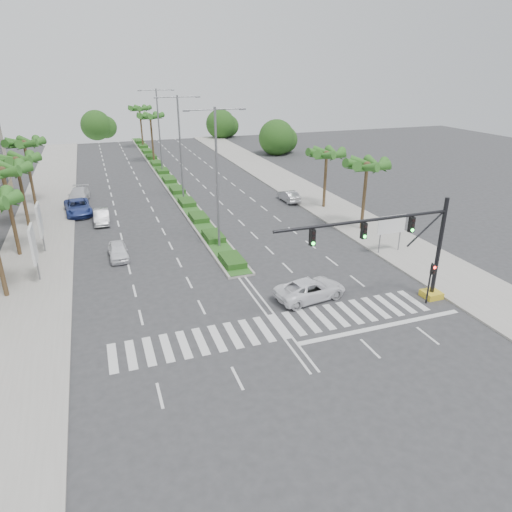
% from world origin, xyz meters
% --- Properties ---
extents(ground, '(160.00, 160.00, 0.00)m').
position_xyz_m(ground, '(0.00, 0.00, 0.00)').
color(ground, '#333335').
rests_on(ground, ground).
extents(footpath_right, '(6.00, 120.00, 0.15)m').
position_xyz_m(footpath_right, '(15.20, 20.00, 0.07)').
color(footpath_right, gray).
rests_on(footpath_right, ground).
extents(footpath_left, '(6.00, 120.00, 0.15)m').
position_xyz_m(footpath_left, '(-15.20, 20.00, 0.07)').
color(footpath_left, gray).
rests_on(footpath_left, ground).
extents(median, '(2.20, 75.00, 0.20)m').
position_xyz_m(median, '(0.00, 45.00, 0.10)').
color(median, gray).
rests_on(median, ground).
extents(median_grass, '(1.80, 75.00, 0.04)m').
position_xyz_m(median_grass, '(0.00, 45.00, 0.22)').
color(median_grass, '#2A5A1F').
rests_on(median_grass, median).
extents(signal_gantry, '(12.60, 1.20, 7.20)m').
position_xyz_m(signal_gantry, '(9.27, -0.00, 3.46)').
color(signal_gantry, gold).
rests_on(signal_gantry, ground).
extents(pedestrian_signal, '(0.28, 0.36, 3.00)m').
position_xyz_m(pedestrian_signal, '(10.60, -0.68, 2.04)').
color(pedestrian_signal, black).
rests_on(pedestrian_signal, ground).
extents(direction_sign, '(2.70, 0.11, 3.40)m').
position_xyz_m(direction_sign, '(13.50, 7.99, 2.45)').
color(direction_sign, slate).
rests_on(direction_sign, ground).
extents(billboard_near, '(0.18, 2.10, 4.35)m').
position_xyz_m(billboard_near, '(-14.50, 12.00, 2.96)').
color(billboard_near, slate).
rests_on(billboard_near, ground).
extents(billboard_far, '(0.18, 2.10, 4.35)m').
position_xyz_m(billboard_far, '(-14.50, 18.00, 2.96)').
color(billboard_far, slate).
rests_on(billboard_far, ground).
extents(palm_left_mid, '(4.57, 4.68, 7.95)m').
position_xyz_m(palm_left_mid, '(-16.50, 18.00, 7.08)').
color(palm_left_mid, brown).
rests_on(palm_left_mid, ground).
extents(palm_left_far, '(4.57, 4.68, 7.35)m').
position_xyz_m(palm_left_far, '(-16.50, 26.00, 6.50)').
color(palm_left_far, brown).
rests_on(palm_left_far, ground).
extents(palm_left_end, '(4.57, 4.68, 7.75)m').
position_xyz_m(palm_left_end, '(-16.50, 34.00, 6.88)').
color(palm_left_end, brown).
rests_on(palm_left_end, ground).
extents(palm_right_near, '(4.57, 4.68, 7.05)m').
position_xyz_m(palm_right_near, '(14.50, 14.00, 6.20)').
color(palm_right_near, brown).
rests_on(palm_right_near, ground).
extents(palm_right_far, '(4.57, 4.68, 6.75)m').
position_xyz_m(palm_right_far, '(14.50, 22.00, 5.91)').
color(palm_right_far, brown).
rests_on(palm_right_far, ground).
extents(palm_median_a, '(4.57, 4.68, 8.05)m').
position_xyz_m(palm_median_a, '(0.00, 55.00, 7.17)').
color(palm_median_a, brown).
rests_on(palm_median_a, ground).
extents(palm_median_b, '(4.57, 4.68, 8.05)m').
position_xyz_m(palm_median_b, '(0.00, 70.00, 7.17)').
color(palm_median_b, brown).
rests_on(palm_median_b, ground).
extents(streetlight_near, '(5.10, 0.25, 12.00)m').
position_xyz_m(streetlight_near, '(0.00, 14.00, 6.81)').
color(streetlight_near, slate).
rests_on(streetlight_near, ground).
extents(streetlight_mid, '(5.10, 0.25, 12.00)m').
position_xyz_m(streetlight_mid, '(0.00, 30.00, 6.81)').
color(streetlight_mid, slate).
rests_on(streetlight_mid, ground).
extents(streetlight_far, '(5.10, 0.25, 12.00)m').
position_xyz_m(streetlight_far, '(0.00, 46.00, 6.81)').
color(streetlight_far, slate).
rests_on(streetlight_far, ground).
extents(car_parked_a, '(1.60, 3.86, 1.31)m').
position_xyz_m(car_parked_a, '(-8.60, 14.62, 0.65)').
color(car_parked_a, white).
rests_on(car_parked_a, ground).
extents(car_parked_b, '(1.59, 4.27, 1.39)m').
position_xyz_m(car_parked_b, '(-9.51, 24.80, 0.70)').
color(car_parked_b, '#B6B7BB').
rests_on(car_parked_b, ground).
extents(car_parked_c, '(3.11, 5.87, 1.57)m').
position_xyz_m(car_parked_c, '(-11.80, 28.84, 0.79)').
color(car_parked_c, '#2F4391').
rests_on(car_parked_c, ground).
extents(car_parked_d, '(2.88, 5.63, 1.56)m').
position_xyz_m(car_parked_d, '(-11.75, 33.89, 0.78)').
color(car_parked_d, silver).
rests_on(car_parked_d, ground).
extents(car_crossing, '(5.39, 3.06, 1.42)m').
position_xyz_m(car_crossing, '(3.44, 2.72, 0.71)').
color(car_crossing, white).
rests_on(car_crossing, ground).
extents(car_right, '(1.51, 4.06, 1.32)m').
position_xyz_m(car_right, '(11.80, 25.77, 0.66)').
color(car_right, '#B2B1B6').
rests_on(car_right, ground).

